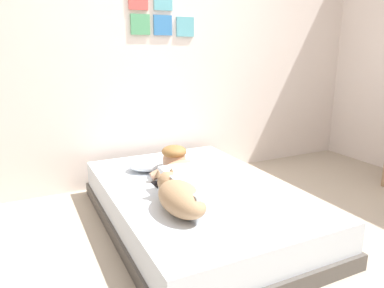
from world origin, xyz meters
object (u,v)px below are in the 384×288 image
Objects in this scene: person_lying at (194,179)px; cell_phone at (158,184)px; pillow at (158,163)px; bed at (198,206)px; coffee_cup at (188,165)px; dog at (180,196)px.

person_lying is 0.33m from cell_phone.
person_lying is (0.04, -0.62, 0.05)m from pillow.
cell_phone reaches higher than bed.
coffee_cup is at bearing 74.64° from bed.
cell_phone is (-0.14, -0.36, -0.05)m from pillow.
person_lying is 1.60× the size of dog.
pillow is 0.39m from cell_phone.
person_lying reaches higher than pillow.
cell_phone is at bearing 85.62° from dog.
coffee_cup is at bearing 69.15° from person_lying.
person_lying is 6.57× the size of cell_phone.
coffee_cup is (0.19, 0.50, -0.07)m from person_lying.
pillow is 4.16× the size of coffee_cup.
pillow is 0.27m from coffee_cup.
pillow reaches higher than cell_phone.
pillow is at bearing 152.45° from coffee_cup.
coffee_cup is (0.41, 0.73, -0.07)m from dog.
person_lying is 0.32m from dog.
pillow is 0.87m from dog.
cell_phone is at bearing 149.03° from bed.
coffee_cup reaches higher than cell_phone.
bed is 0.35m from cell_phone.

